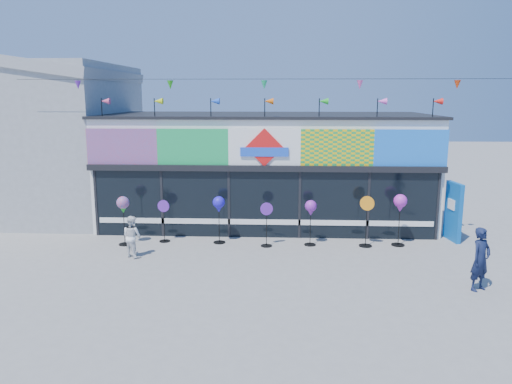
# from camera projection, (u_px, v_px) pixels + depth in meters

# --- Properties ---
(ground) EXTENTS (80.00, 80.00, 0.00)m
(ground) POSITION_uv_depth(u_px,v_px,m) (260.00, 272.00, 13.79)
(ground) COLOR gray
(ground) RESTS_ON ground
(kite_shop) EXTENTS (16.00, 5.70, 5.31)m
(kite_shop) POSITION_uv_depth(u_px,v_px,m) (266.00, 168.00, 19.22)
(kite_shop) COLOR white
(kite_shop) RESTS_ON ground
(neighbour_building) EXTENTS (8.18, 7.20, 6.87)m
(neighbour_building) POSITION_uv_depth(u_px,v_px,m) (25.00, 135.00, 20.51)
(neighbour_building) COLOR #9EA1A3
(neighbour_building) RESTS_ON ground
(blue_sign) EXTENTS (0.29, 0.99, 1.97)m
(blue_sign) POSITION_uv_depth(u_px,v_px,m) (453.00, 211.00, 16.62)
(blue_sign) COLOR #0B57A8
(blue_sign) RESTS_ON ground
(spinner_0) EXTENTS (0.41, 0.41, 1.61)m
(spinner_0) POSITION_uv_depth(u_px,v_px,m) (123.00, 206.00, 16.04)
(spinner_0) COLOR black
(spinner_0) RESTS_ON ground
(spinner_1) EXTENTS (0.40, 0.36, 1.41)m
(spinner_1) POSITION_uv_depth(u_px,v_px,m) (164.00, 220.00, 16.49)
(spinner_1) COLOR black
(spinner_1) RESTS_ON ground
(spinner_2) EXTENTS (0.40, 0.40, 1.57)m
(spinner_2) POSITION_uv_depth(u_px,v_px,m) (219.00, 206.00, 16.25)
(spinner_2) COLOR black
(spinner_2) RESTS_ON ground
(spinner_3) EXTENTS (0.40, 0.37, 1.44)m
(spinner_3) POSITION_uv_depth(u_px,v_px,m) (267.00, 223.00, 15.97)
(spinner_3) COLOR black
(spinner_3) RESTS_ON ground
(spinner_4) EXTENTS (0.38, 0.38, 1.49)m
(spinner_4) POSITION_uv_depth(u_px,v_px,m) (311.00, 209.00, 16.01)
(spinner_4) COLOR black
(spinner_4) RESTS_ON ground
(spinner_5) EXTENTS (0.44, 0.42, 1.65)m
(spinner_5) POSITION_uv_depth(u_px,v_px,m) (366.00, 220.00, 15.95)
(spinner_5) COLOR black
(spinner_5) RESTS_ON ground
(spinner_6) EXTENTS (0.43, 0.43, 1.69)m
(spinner_6) POSITION_uv_depth(u_px,v_px,m) (400.00, 205.00, 15.95)
(spinner_6) COLOR black
(spinner_6) RESTS_ON ground
(adult_man) EXTENTS (0.70, 0.64, 1.61)m
(adult_man) POSITION_uv_depth(u_px,v_px,m) (481.00, 259.00, 12.36)
(adult_man) COLOR #111937
(adult_man) RESTS_ON ground
(child) EXTENTS (0.71, 0.63, 1.26)m
(child) POSITION_uv_depth(u_px,v_px,m) (132.00, 236.00, 14.97)
(child) COLOR white
(child) RESTS_ON ground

